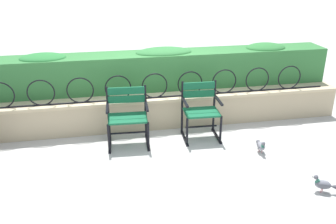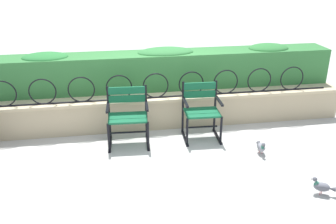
# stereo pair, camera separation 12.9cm
# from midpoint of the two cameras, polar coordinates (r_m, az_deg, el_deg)

# --- Properties ---
(ground_plane) EXTENTS (60.00, 60.00, 0.00)m
(ground_plane) POSITION_cam_midpoint_polar(r_m,az_deg,el_deg) (5.57, -0.48, -5.60)
(ground_plane) COLOR #B7B5AF
(stone_wall) EXTENTS (6.24, 0.41, 0.53)m
(stone_wall) POSITION_cam_midpoint_polar(r_m,az_deg,el_deg) (6.19, -1.87, 0.19)
(stone_wall) COLOR tan
(stone_wall) RESTS_ON ground
(iron_arch_fence) EXTENTS (5.73, 0.02, 0.42)m
(iron_arch_fence) POSITION_cam_midpoint_polar(r_m,az_deg,el_deg) (5.94, -2.60, 3.90)
(iron_arch_fence) COLOR black
(iron_arch_fence) RESTS_ON stone_wall
(hedge_row) EXTENTS (6.12, 0.57, 0.70)m
(hedge_row) POSITION_cam_midpoint_polar(r_m,az_deg,el_deg) (6.42, -2.45, 6.68)
(hedge_row) COLOR #387A3D
(hedge_row) RESTS_ON stone_wall
(park_chair_left) EXTENTS (0.64, 0.55, 0.86)m
(park_chair_left) POSITION_cam_midpoint_polar(r_m,az_deg,el_deg) (5.58, -6.95, -0.40)
(park_chair_left) COLOR #145B38
(park_chair_left) RESTS_ON ground
(park_chair_right) EXTENTS (0.59, 0.54, 0.87)m
(park_chair_right) POSITION_cam_midpoint_polar(r_m,az_deg,el_deg) (5.77, 4.41, 0.45)
(park_chair_right) COLOR #145B38
(park_chair_right) RESTS_ON ground
(pigeon_near_chairs) EXTENTS (0.12, 0.29, 0.22)m
(pigeon_near_chairs) POSITION_cam_midpoint_polar(r_m,az_deg,el_deg) (5.56, 13.52, -5.06)
(pigeon_near_chairs) COLOR gray
(pigeon_near_chairs) RESTS_ON ground
(pigeon_far_side) EXTENTS (0.27, 0.19, 0.22)m
(pigeon_far_side) POSITION_cam_midpoint_polar(r_m,az_deg,el_deg) (4.91, 22.16, -10.30)
(pigeon_far_side) COLOR slate
(pigeon_far_side) RESTS_ON ground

